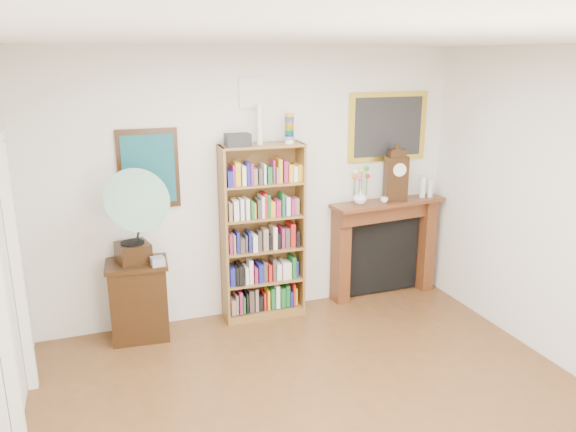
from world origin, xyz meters
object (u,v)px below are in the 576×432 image
at_px(bookshelf, 263,223).
at_px(bottle_left, 423,187).
at_px(fireplace, 384,239).
at_px(gramophone, 131,211).
at_px(side_cabinet, 139,300).
at_px(cd_stack, 158,261).
at_px(teacup, 384,200).
at_px(mantel_clock, 396,176).
at_px(flower_vase, 360,197).
at_px(bottle_right, 430,189).

distance_m(bookshelf, bottle_left, 1.94).
bearing_deg(fireplace, bottle_left, -9.86).
distance_m(fireplace, gramophone, 2.88).
distance_m(side_cabinet, cd_stack, 0.50).
bearing_deg(cd_stack, fireplace, 6.31).
bearing_deg(bottle_left, fireplace, 175.55).
bearing_deg(teacup, fireplace, 53.28).
xyz_separation_m(mantel_clock, flower_vase, (-0.43, -0.00, -0.20)).
bearing_deg(teacup, cd_stack, -176.07).
relative_size(side_cabinet, fireplace, 0.58).
relative_size(cd_stack, mantel_clock, 0.21).
bearing_deg(bottle_left, bookshelf, -178.87).
xyz_separation_m(cd_stack, bottle_right, (3.12, 0.22, 0.41)).
relative_size(fireplace, bottle_left, 5.74).
relative_size(cd_stack, bottle_right, 0.60).
xyz_separation_m(bookshelf, teacup, (1.39, -0.04, 0.14)).
relative_size(gramophone, cd_stack, 8.00).
xyz_separation_m(flower_vase, bottle_left, (0.81, 0.03, 0.04)).
xyz_separation_m(teacup, bottle_left, (0.54, 0.08, 0.09)).
relative_size(gramophone, bottle_right, 4.80).
relative_size(flower_vase, teacup, 1.90).
relative_size(cd_stack, bottle_left, 0.50).
bearing_deg(side_cabinet, mantel_clock, 6.35).
distance_m(side_cabinet, mantel_clock, 3.03).
height_order(side_cabinet, flower_vase, flower_vase).
distance_m(cd_stack, bottle_right, 3.16).
bearing_deg(mantel_clock, side_cabinet, -168.25).
bearing_deg(gramophone, teacup, -9.44).
bearing_deg(flower_vase, bottle_left, 2.32).
bearing_deg(mantel_clock, cd_stack, -164.83).
xyz_separation_m(fireplace, bottle_left, (0.45, -0.04, 0.59)).
distance_m(mantel_clock, teacup, 0.30).
relative_size(side_cabinet, teacup, 9.55).
relative_size(bookshelf, cd_stack, 17.80).
bearing_deg(bottle_right, fireplace, 173.31).
xyz_separation_m(bookshelf, flower_vase, (1.12, 0.01, 0.18)).
xyz_separation_m(side_cabinet, flower_vase, (2.41, 0.06, 0.82)).
bearing_deg(bottle_left, gramophone, -176.28).
distance_m(gramophone, bottle_left, 3.25).
relative_size(fireplace, teacup, 16.59).
bearing_deg(bookshelf, side_cabinet, -175.73).
distance_m(bookshelf, bottle_right, 2.02).
relative_size(fireplace, gramophone, 1.44).
relative_size(bookshelf, bottle_left, 8.90).
bearing_deg(cd_stack, bottle_right, 4.09).
bearing_deg(side_cabinet, bottle_right, 6.23).
bearing_deg(bottle_left, cd_stack, -175.27).
relative_size(gramophone, mantel_clock, 1.66).
xyz_separation_m(flower_vase, bottle_right, (0.90, 0.00, 0.02)).
height_order(side_cabinet, gramophone, gramophone).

